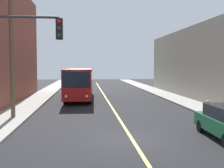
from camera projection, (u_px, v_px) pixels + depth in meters
name	position (u px, v px, depth m)	size (l,w,h in m)	color
ground_plane	(132.00, 139.00, 13.45)	(120.00, 120.00, 0.00)	black
sidewalk_left	(23.00, 108.00, 22.70)	(2.50, 90.00, 0.15)	gray
sidewalk_right	(196.00, 106.00, 24.06)	(2.50, 90.00, 0.15)	gray
lane_stripe_center	(108.00, 101.00, 28.35)	(0.16, 60.00, 0.01)	#D8CC4C
city_bus	(80.00, 82.00, 29.92)	(2.91, 12.22, 3.20)	maroon
utility_pole_near	(11.00, 19.00, 18.08)	(2.40, 0.28, 11.74)	brown
traffic_signal_left_corner	(18.00, 50.00, 13.35)	(3.75, 0.48, 6.00)	#2D2D33
fire_hydrant	(208.00, 105.00, 20.76)	(0.44, 0.26, 0.84)	red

